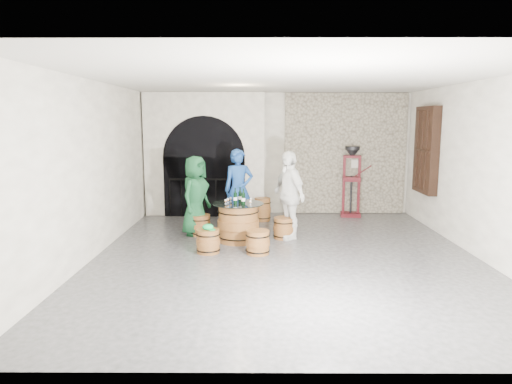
{
  "coord_description": "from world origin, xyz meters",
  "views": [
    {
      "loc": [
        -0.51,
        -8.19,
        2.48
      ],
      "look_at": [
        -0.55,
        0.89,
        1.05
      ],
      "focal_mm": 32.0,
      "sensor_mm": 36.0,
      "label": 1
    }
  ],
  "objects_px": {
    "wine_bottle_left": "(235,197)",
    "side_barrel": "(262,209)",
    "barrel_stool_near_left": "(208,241)",
    "barrel_table": "(238,223)",
    "barrel_stool_far": "(239,220)",
    "barrel_stool_near_right": "(258,242)",
    "corking_press": "(352,176)",
    "barrel_stool_left": "(200,225)",
    "person_blue": "(239,190)",
    "person_green": "(196,196)",
    "wine_bottle_center": "(243,198)",
    "person_white": "(289,195)",
    "wine_bottle_right": "(240,196)",
    "barrel_stool_right": "(284,228)"
  },
  "relations": [
    {
      "from": "wine_bottle_left",
      "to": "corking_press",
      "type": "bearing_deg",
      "value": 41.57
    },
    {
      "from": "person_green",
      "to": "wine_bottle_left",
      "type": "height_order",
      "value": "person_green"
    },
    {
      "from": "barrel_stool_far",
      "to": "barrel_stool_near_right",
      "type": "relative_size",
      "value": 1.0
    },
    {
      "from": "person_green",
      "to": "corking_press",
      "type": "distance_m",
      "value": 4.25
    },
    {
      "from": "wine_bottle_right",
      "to": "corking_press",
      "type": "relative_size",
      "value": 0.18
    },
    {
      "from": "barrel_stool_far",
      "to": "corking_press",
      "type": "bearing_deg",
      "value": 28.12
    },
    {
      "from": "person_blue",
      "to": "corking_press",
      "type": "bearing_deg",
      "value": 13.24
    },
    {
      "from": "barrel_stool_near_right",
      "to": "barrel_stool_near_left",
      "type": "distance_m",
      "value": 0.94
    },
    {
      "from": "person_blue",
      "to": "corking_press",
      "type": "distance_m",
      "value": 3.21
    },
    {
      "from": "wine_bottle_left",
      "to": "wine_bottle_center",
      "type": "bearing_deg",
      "value": -30.52
    },
    {
      "from": "barrel_stool_near_right",
      "to": "corking_press",
      "type": "xyz_separation_m",
      "value": [
        2.42,
        3.41,
        0.84
      ]
    },
    {
      "from": "barrel_stool_far",
      "to": "person_green",
      "type": "relative_size",
      "value": 0.27
    },
    {
      "from": "person_green",
      "to": "wine_bottle_right",
      "type": "distance_m",
      "value": 1.1
    },
    {
      "from": "barrel_stool_left",
      "to": "barrel_stool_right",
      "type": "relative_size",
      "value": 1.0
    },
    {
      "from": "person_green",
      "to": "wine_bottle_right",
      "type": "relative_size",
      "value": 5.31
    },
    {
      "from": "barrel_stool_left",
      "to": "person_blue",
      "type": "bearing_deg",
      "value": 33.93
    },
    {
      "from": "wine_bottle_center",
      "to": "barrel_stool_near_left",
      "type": "bearing_deg",
      "value": -133.0
    },
    {
      "from": "person_white",
      "to": "wine_bottle_right",
      "type": "xyz_separation_m",
      "value": [
        -1.01,
        -0.19,
        0.0
      ]
    },
    {
      "from": "barrel_table",
      "to": "barrel_stool_left",
      "type": "relative_size",
      "value": 2.24
    },
    {
      "from": "corking_press",
      "to": "wine_bottle_right",
      "type": "bearing_deg",
      "value": -132.82
    },
    {
      "from": "person_white",
      "to": "wine_bottle_center",
      "type": "xyz_separation_m",
      "value": [
        -0.94,
        -0.41,
        0.0
      ]
    },
    {
      "from": "barrel_stool_right",
      "to": "corking_press",
      "type": "distance_m",
      "value": 3.05
    },
    {
      "from": "barrel_stool_right",
      "to": "side_barrel",
      "type": "distance_m",
      "value": 1.79
    },
    {
      "from": "barrel_table",
      "to": "side_barrel",
      "type": "relative_size",
      "value": 1.83
    },
    {
      "from": "barrel_stool_left",
      "to": "barrel_stool_far",
      "type": "xyz_separation_m",
      "value": [
        0.82,
        0.48,
        0.0
      ]
    },
    {
      "from": "wine_bottle_center",
      "to": "barrel_stool_near_right",
      "type": "bearing_deg",
      "value": -68.98
    },
    {
      "from": "barrel_stool_right",
      "to": "person_white",
      "type": "xyz_separation_m",
      "value": [
        0.09,
        0.02,
        0.71
      ]
    },
    {
      "from": "barrel_stool_left",
      "to": "person_blue",
      "type": "relative_size",
      "value": 0.25
    },
    {
      "from": "barrel_stool_right",
      "to": "wine_bottle_center",
      "type": "height_order",
      "value": "wine_bottle_center"
    },
    {
      "from": "corking_press",
      "to": "barrel_stool_near_left",
      "type": "bearing_deg",
      "value": -129.06
    },
    {
      "from": "barrel_stool_near_left",
      "to": "person_white",
      "type": "distance_m",
      "value": 2.06
    },
    {
      "from": "wine_bottle_right",
      "to": "person_white",
      "type": "bearing_deg",
      "value": 10.54
    },
    {
      "from": "barrel_stool_far",
      "to": "barrel_stool_right",
      "type": "xyz_separation_m",
      "value": [
        0.99,
        -0.74,
        0.0
      ]
    },
    {
      "from": "person_green",
      "to": "person_white",
      "type": "relative_size",
      "value": 0.93
    },
    {
      "from": "wine_bottle_left",
      "to": "side_barrel",
      "type": "xyz_separation_m",
      "value": [
        0.57,
        2.02,
        -0.65
      ]
    },
    {
      "from": "barrel_stool_left",
      "to": "barrel_stool_near_left",
      "type": "bearing_deg",
      "value": -76.73
    },
    {
      "from": "side_barrel",
      "to": "corking_press",
      "type": "distance_m",
      "value": 2.49
    },
    {
      "from": "person_white",
      "to": "wine_bottle_right",
      "type": "height_order",
      "value": "person_white"
    },
    {
      "from": "barrel_stool_near_left",
      "to": "corking_press",
      "type": "xyz_separation_m",
      "value": [
        3.36,
        3.35,
        0.84
      ]
    },
    {
      "from": "barrel_stool_near_right",
      "to": "barrel_stool_near_left",
      "type": "relative_size",
      "value": 1.0
    },
    {
      "from": "barrel_table",
      "to": "barrel_stool_left",
      "type": "distance_m",
      "value": 1.0
    },
    {
      "from": "person_green",
      "to": "corking_press",
      "type": "relative_size",
      "value": 0.95
    },
    {
      "from": "barrel_table",
      "to": "wine_bottle_center",
      "type": "bearing_deg",
      "value": -51.16
    },
    {
      "from": "barrel_stool_right",
      "to": "person_green",
      "type": "height_order",
      "value": "person_green"
    },
    {
      "from": "barrel_stool_far",
      "to": "corking_press",
      "type": "xyz_separation_m",
      "value": [
        2.85,
        1.52,
        0.84
      ]
    },
    {
      "from": "barrel_stool_near_left",
      "to": "corking_press",
      "type": "bearing_deg",
      "value": 44.89
    },
    {
      "from": "person_blue",
      "to": "barrel_stool_near_left",
      "type": "bearing_deg",
      "value": -118.69
    },
    {
      "from": "barrel_stool_left",
      "to": "person_blue",
      "type": "height_order",
      "value": "person_blue"
    },
    {
      "from": "barrel_stool_near_left",
      "to": "side_barrel",
      "type": "distance_m",
      "value": 3.01
    },
    {
      "from": "wine_bottle_center",
      "to": "wine_bottle_left",
      "type": "bearing_deg",
      "value": 149.48
    }
  ]
}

